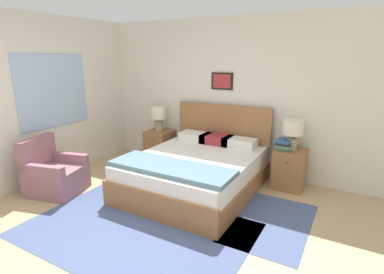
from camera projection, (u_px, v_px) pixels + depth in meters
The scene contains 15 objects.
ground_plane at pixel (127, 248), 3.16m from camera, with size 16.00×16.00×0.00m, color tan.
wall_back at pixel (229, 96), 5.10m from camera, with size 7.16×0.09×2.60m.
wall_left at pixel (66, 96), 5.08m from camera, with size 0.08×5.08×2.60m.
area_rug_main at pixel (136, 230), 3.49m from camera, with size 2.60×1.73×0.01m.
area_rug_bedside at pixel (271, 222), 3.65m from camera, with size 0.90×1.42×0.01m.
bed at pixel (196, 170), 4.48m from camera, with size 1.69×2.04×1.16m.
armchair at pixel (54, 174), 4.41m from camera, with size 0.85×0.82×0.82m.
nightstand_near_window at pixel (160, 146), 5.70m from camera, with size 0.45×0.47×0.61m.
nightstand_by_door at pixel (289, 169), 4.56m from camera, with size 0.45×0.47×0.61m.
table_lamp_near_window at pixel (158, 115), 5.56m from camera, with size 0.29×0.29×0.45m.
table_lamp_by_door at pixel (293, 131), 4.41m from camera, with size 0.29×0.29×0.45m.
book_thick_bottom at pixel (284, 148), 4.49m from camera, with size 0.22×0.23×0.04m.
book_hardcover_middle at pixel (284, 146), 4.48m from camera, with size 0.24×0.28×0.04m.
book_novel_upper at pixel (284, 143), 4.47m from camera, with size 0.23×0.26×0.04m.
book_slim_near_top at pixel (284, 141), 4.46m from camera, with size 0.24×0.27×0.04m.
Camera 1 is at (1.95, -2.05, 1.96)m, focal length 28.00 mm.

